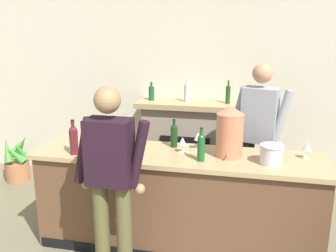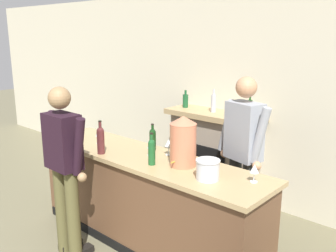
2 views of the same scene
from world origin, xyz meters
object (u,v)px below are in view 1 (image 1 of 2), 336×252
object	(u,v)px
wine_bottle_riesling_slim	(130,143)
wine_bottle_chardonnay_pale	(174,134)
ice_bucket_steel	(271,154)
person_customer	(111,181)
person_bartender	(258,138)
fireplace_stone	(188,144)
wine_bottle_rose_blush	(74,139)
wine_glass_mid_counter	(198,137)
potted_plant_corner	(17,162)
wine_glass_front_left	(307,147)
wine_glass_front_right	(108,138)
copper_dispenser	(230,131)
wine_glass_near_bucket	(183,142)
wine_bottle_merlot_tall	(201,146)

from	to	relation	value
wine_bottle_riesling_slim	wine_bottle_chardonnay_pale	bearing A→B (deg)	55.31
ice_bucket_steel	person_customer	bearing A→B (deg)	-155.25
person_bartender	fireplace_stone	bearing A→B (deg)	138.84
wine_bottle_rose_blush	wine_glass_mid_counter	xyz separation A→B (m)	(1.12, 0.40, -0.03)
person_bartender	wine_glass_mid_counter	xyz separation A→B (m)	(-0.59, -0.47, 0.11)
potted_plant_corner	ice_bucket_steel	distance (m)	3.70
ice_bucket_steel	wine_bottle_riesling_slim	xyz separation A→B (m)	(-1.24, -0.17, 0.07)
wine_glass_mid_counter	wine_glass_front_left	bearing A→B (deg)	-3.19
person_customer	wine_glass_front_right	xyz separation A→B (m)	(-0.27, 0.63, 0.16)
fireplace_stone	wine_glass_front_left	bearing A→B (deg)	-44.78
copper_dispenser	person_customer	bearing A→B (deg)	-141.76
fireplace_stone	copper_dispenser	bearing A→B (deg)	-66.11
wine_bottle_rose_blush	wine_glass_near_bucket	bearing A→B (deg)	15.10
wine_bottle_riesling_slim	wine_bottle_rose_blush	xyz separation A→B (m)	(-0.57, 0.03, -0.01)
wine_bottle_riesling_slim	wine_bottle_chardonnay_pale	size ratio (longest dim) A/B	1.22
wine_glass_front_right	wine_bottle_rose_blush	bearing A→B (deg)	-146.54
wine_bottle_merlot_tall	wine_glass_front_right	distance (m)	0.93
fireplace_stone	person_bartender	distance (m)	1.25
copper_dispenser	ice_bucket_steel	bearing A→B (deg)	-17.74
person_customer	wine_bottle_chardonnay_pale	world-z (taller)	person_customer
wine_bottle_riesling_slim	wine_bottle_chardonnay_pale	xyz separation A→B (m)	(0.31, 0.45, -0.03)
wine_bottle_chardonnay_pale	wine_glass_front_left	bearing A→B (deg)	-3.32
wine_bottle_rose_blush	wine_glass_front_left	size ratio (longest dim) A/B	2.14
wine_glass_front_right	copper_dispenser	bearing A→B (deg)	3.73
wine_glass_near_bucket	wine_bottle_riesling_slim	bearing A→B (deg)	-144.66
person_bartender	wine_glass_near_bucket	bearing A→B (deg)	-140.00
wine_bottle_riesling_slim	wine_glass_front_right	world-z (taller)	wine_bottle_riesling_slim
wine_glass_front_right	fireplace_stone	bearing A→B (deg)	69.76
fireplace_stone	person_customer	distance (m)	2.15
fireplace_stone	wine_glass_mid_counter	size ratio (longest dim) A/B	8.83
wine_bottle_chardonnay_pale	wine_glass_near_bucket	size ratio (longest dim) A/B	1.88
wine_bottle_rose_blush	wine_glass_near_bucket	size ratio (longest dim) A/B	2.18
potted_plant_corner	wine_bottle_merlot_tall	world-z (taller)	wine_bottle_merlot_tall
copper_dispenser	wine_bottle_riesling_slim	distance (m)	0.91
wine_bottle_riesling_slim	wine_glass_near_bucket	xyz separation A→B (m)	(0.42, 0.30, -0.05)
person_bartender	ice_bucket_steel	xyz separation A→B (m)	(0.10, -0.73, 0.08)
person_customer	wine_glass_front_left	bearing A→B (deg)	26.47
potted_plant_corner	wine_glass_near_bucket	world-z (taller)	wine_glass_near_bucket
wine_bottle_merlot_tall	wine_glass_mid_counter	size ratio (longest dim) A/B	1.83
ice_bucket_steel	wine_glass_near_bucket	world-z (taller)	ice_bucket_steel
wine_bottle_riesling_slim	wine_bottle_rose_blush	size ratio (longest dim) A/B	1.05
person_customer	person_bartender	size ratio (longest dim) A/B	0.96
wine_glass_near_bucket	wine_glass_front_right	xyz separation A→B (m)	(-0.72, -0.09, 0.02)
fireplace_stone	wine_bottle_rose_blush	bearing A→B (deg)	-116.19
person_customer	wine_bottle_merlot_tall	xyz separation A→B (m)	(0.66, 0.53, 0.17)
ice_bucket_steel	wine_bottle_chardonnay_pale	bearing A→B (deg)	163.15
copper_dispenser	wine_bottle_riesling_slim	xyz separation A→B (m)	(-0.86, -0.29, -0.08)
copper_dispenser	wine_bottle_chardonnay_pale	world-z (taller)	copper_dispenser
potted_plant_corner	person_bartender	bearing A→B (deg)	-8.16
person_bartender	wine_bottle_chardonnay_pale	size ratio (longest dim) A/B	6.24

